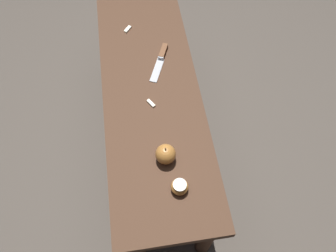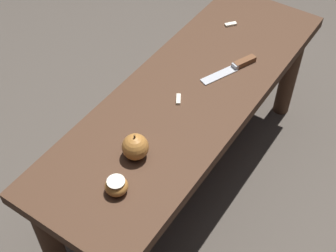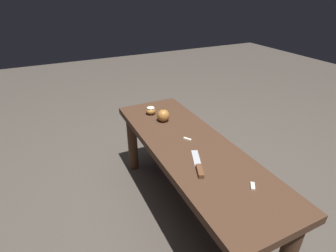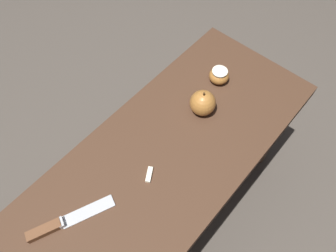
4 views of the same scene
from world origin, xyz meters
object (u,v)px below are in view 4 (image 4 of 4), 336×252
at_px(wooden_bench, 134,201).
at_px(apple_whole, 203,103).
at_px(apple_cut, 219,76).
at_px(knife, 58,224).

relative_size(wooden_bench, apple_whole, 14.60).
xyz_separation_m(apple_whole, apple_cut, (0.13, 0.03, -0.01)).
height_order(knife, apple_cut, apple_cut).
height_order(wooden_bench, knife, knife).
height_order(knife, apple_whole, apple_whole).
xyz_separation_m(wooden_bench, knife, (-0.18, 0.07, 0.10)).
bearing_deg(apple_whole, apple_cut, 13.88).
bearing_deg(apple_whole, knife, 173.81).
bearing_deg(apple_whole, wooden_bench, -177.25).
height_order(wooden_bench, apple_whole, apple_whole).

